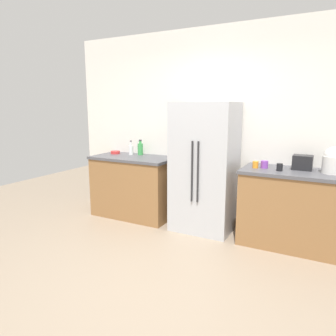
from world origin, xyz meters
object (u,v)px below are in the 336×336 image
object	(u,v)px
bottle_a	(140,149)
bowl_a	(115,152)
rice_cooker	(334,161)
cup_a	(264,164)
refrigerator	(204,168)
bottle_b	(131,150)
toaster	(303,162)
cup_b	(255,165)
cup_c	(280,167)

from	to	relation	value
bottle_a	bowl_a	size ratio (longest dim) A/B	1.62
rice_cooker	bottle_a	xyz separation A→B (m)	(-2.69, 0.15, -0.05)
rice_cooker	cup_a	world-z (taller)	rice_cooker
bottle_a	bowl_a	bearing A→B (deg)	-168.69
refrigerator	rice_cooker	bearing A→B (deg)	1.62
rice_cooker	bottle_a	world-z (taller)	rice_cooker
rice_cooker	bottle_b	xyz separation A→B (m)	(-2.82, 0.09, -0.06)
toaster	cup_a	bearing A→B (deg)	-165.29
refrigerator	bottle_b	distance (m)	1.31
bottle_a	cup_a	xyz separation A→B (m)	(1.94, -0.19, -0.05)
rice_cooker	bowl_a	distance (m)	3.12
bowl_a	bottle_b	bearing A→B (deg)	5.39
refrigerator	bowl_a	size ratio (longest dim) A/B	11.76
bottle_b	cup_b	xyz separation A→B (m)	(1.98, -0.18, -0.04)
bottle_a	bottle_b	world-z (taller)	bottle_a
toaster	cup_a	world-z (taller)	toaster
rice_cooker	cup_a	xyz separation A→B (m)	(-0.75, -0.04, -0.10)
bottle_b	rice_cooker	bearing A→B (deg)	-1.91
bottle_a	bottle_b	xyz separation A→B (m)	(-0.14, -0.06, -0.02)
refrigerator	toaster	xyz separation A→B (m)	(1.21, 0.12, 0.15)
refrigerator	toaster	distance (m)	1.22
toaster	bowl_a	world-z (taller)	toaster
refrigerator	cup_a	bearing A→B (deg)	0.31
refrigerator	cup_a	distance (m)	0.79
bottle_b	cup_c	xyz separation A→B (m)	(2.27, -0.22, -0.04)
toaster	bottle_a	size ratio (longest dim) A/B	0.93
bottle_b	cup_a	xyz separation A→B (m)	(2.08, -0.13, -0.04)
cup_b	refrigerator	bearing A→B (deg)	176.43
bottle_b	cup_c	distance (m)	2.28
rice_cooker	bottle_b	size ratio (longest dim) A/B	1.36
toaster	rice_cooker	size ratio (longest dim) A/B	0.73
bottle_a	bottle_b	size ratio (longest dim) A/B	1.07
refrigerator	cup_c	bearing A→B (deg)	-5.11
refrigerator	cup_c	size ratio (longest dim) A/B	19.79
bottle_b	cup_a	size ratio (longest dim) A/B	2.48
bowl_a	refrigerator	bearing A→B (deg)	-3.99
refrigerator	toaster	bearing A→B (deg)	5.45
toaster	cup_b	xyz separation A→B (m)	(-0.52, -0.16, -0.04)
bottle_b	cup_a	distance (m)	2.08
bowl_a	cup_c	bearing A→B (deg)	-4.42
bottle_a	cup_a	bearing A→B (deg)	-5.64
rice_cooker	cup_c	bearing A→B (deg)	-166.76
toaster	bottle_b	xyz separation A→B (m)	(-2.50, 0.02, -0.01)
cup_a	cup_b	distance (m)	0.11
cup_a	cup_b	xyz separation A→B (m)	(-0.10, -0.05, -0.00)
toaster	bottle_b	world-z (taller)	bottle_b
refrigerator	toaster	size ratio (longest dim) A/B	7.76
cup_b	cup_c	bearing A→B (deg)	-8.71
rice_cooker	cup_b	xyz separation A→B (m)	(-0.85, -0.09, -0.10)
refrigerator	cup_c	world-z (taller)	refrigerator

